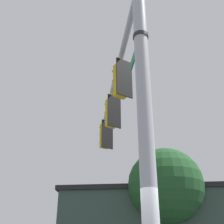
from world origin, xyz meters
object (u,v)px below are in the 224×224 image
Objects in this scene: traffic_light_mid_inner at (111,113)px; bird_flying at (130,86)px; traffic_light_nearest_pole at (121,80)px; traffic_light_mid_outer at (105,136)px; street_name_sign at (138,45)px.

bird_flying is at bearing 41.91° from traffic_light_mid_inner.
traffic_light_nearest_pole is 1.00× the size of traffic_light_mid_outer.
traffic_light_mid_outer reaches higher than street_name_sign.
traffic_light_mid_outer is (1.84, 3.88, 0.00)m from traffic_light_nearest_pole.
traffic_light_mid_inner is 1.00× the size of traffic_light_mid_outer.
street_name_sign is at bearing -115.21° from traffic_light_mid_inner.
traffic_light_nearest_pole is 4.55× the size of bird_flying.
street_name_sign is at bearing -125.15° from bird_flying.
traffic_light_mid_inner is at bearing 64.68° from traffic_light_nearest_pole.
traffic_light_nearest_pole is 1.14× the size of street_name_sign.
bird_flying reaches higher than traffic_light_nearest_pole.
bird_flying reaches higher than traffic_light_mid_inner.
traffic_light_nearest_pole is at bearing -129.39° from bird_flying.
traffic_light_mid_inner is 2.15m from traffic_light_mid_outer.
traffic_light_nearest_pole is 2.15m from traffic_light_mid_inner.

